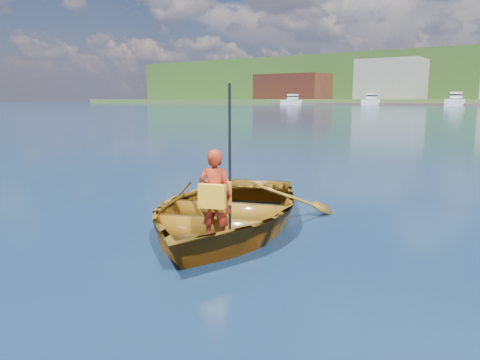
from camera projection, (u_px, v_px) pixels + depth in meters
ground at (250, 221)px, 7.30m from camera, size 600.00×600.00×0.00m
rowboat at (225, 210)px, 6.84m from camera, size 4.21×4.92×0.86m
child_paddler at (215, 195)px, 5.88m from camera, size 0.50×0.43×1.98m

